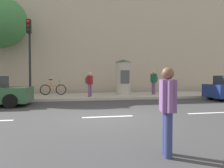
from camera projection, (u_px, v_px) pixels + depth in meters
ground_plane at (108, 117)px, 7.27m from camera, size 80.00×80.00×0.00m
sidewalk_curb at (91, 96)px, 14.14m from camera, size 36.00×4.00×0.15m
lane_markings at (108, 117)px, 7.27m from camera, size 25.80×0.16×0.01m
building_backdrop at (86, 40)px, 18.88m from camera, size 36.00×5.00×9.56m
traffic_light at (29, 46)px, 11.64m from camera, size 0.24×0.45×4.44m
poster_column at (123, 77)px, 14.43m from camera, size 1.13×1.13×2.46m
pedestrian_in_dark_shirt at (168, 105)px, 3.65m from camera, size 0.33×0.56×1.58m
pedestrian_with_bag at (154, 80)px, 14.66m from camera, size 0.44×0.65×1.68m
pedestrian_in_light_jacket at (89, 82)px, 13.04m from camera, size 0.51×0.51×1.54m
bicycle_leaning at (53, 89)px, 14.22m from camera, size 1.77×0.12×1.09m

